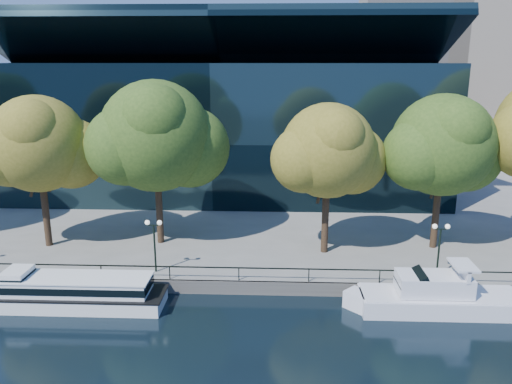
{
  "coord_description": "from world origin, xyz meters",
  "views": [
    {
      "loc": [
        2.62,
        -29.65,
        16.33
      ],
      "look_at": [
        1.03,
        8.0,
        6.31
      ],
      "focal_mm": 35.0,
      "sensor_mm": 36.0,
      "label": 1
    }
  ],
  "objects_px": {
    "cruiser_near": "(433,296)",
    "tree_3": "(330,153)",
    "tree_4": "(445,147)",
    "lamp_1": "(154,234)",
    "tree_2": "(158,139)",
    "lamp_2": "(440,238)",
    "tour_boat": "(68,291)",
    "tree_1": "(40,146)"
  },
  "relations": [
    {
      "from": "cruiser_near",
      "to": "tree_3",
      "type": "distance_m",
      "value": 13.04
    },
    {
      "from": "tree_4",
      "to": "lamp_1",
      "type": "relative_size",
      "value": 3.18
    },
    {
      "from": "tree_2",
      "to": "tree_3",
      "type": "xyz_separation_m",
      "value": [
        13.93,
        -1.59,
        -0.79
      ]
    },
    {
      "from": "lamp_2",
      "to": "tree_4",
      "type": "bearing_deg",
      "value": 74.12
    },
    {
      "from": "tour_boat",
      "to": "tree_4",
      "type": "distance_m",
      "value": 30.38
    },
    {
      "from": "tree_3",
      "to": "lamp_1",
      "type": "distance_m",
      "value": 14.81
    },
    {
      "from": "tree_2",
      "to": "tree_4",
      "type": "bearing_deg",
      "value": -0.39
    },
    {
      "from": "tour_boat",
      "to": "tree_4",
      "type": "xyz_separation_m",
      "value": [
        27.56,
        9.64,
        8.42
      ]
    },
    {
      "from": "lamp_2",
      "to": "tree_3",
      "type": "bearing_deg",
      "value": 149.38
    },
    {
      "from": "tree_4",
      "to": "lamp_1",
      "type": "height_order",
      "value": "tree_4"
    },
    {
      "from": "tree_4",
      "to": "lamp_2",
      "type": "distance_m",
      "value": 8.3
    },
    {
      "from": "tour_boat",
      "to": "lamp_1",
      "type": "bearing_deg",
      "value": 35.56
    },
    {
      "from": "tree_3",
      "to": "cruiser_near",
      "type": "bearing_deg",
      "value": -50.79
    },
    {
      "from": "tour_boat",
      "to": "tree_4",
      "type": "bearing_deg",
      "value": 19.29
    },
    {
      "from": "tree_4",
      "to": "lamp_1",
      "type": "xyz_separation_m",
      "value": [
        -22.38,
        -5.94,
        -5.54
      ]
    },
    {
      "from": "lamp_2",
      "to": "tree_1",
      "type": "bearing_deg",
      "value": 170.84
    },
    {
      "from": "tree_1",
      "to": "lamp_2",
      "type": "bearing_deg",
      "value": -9.16
    },
    {
      "from": "cruiser_near",
      "to": "tree_2",
      "type": "relative_size",
      "value": 0.85
    },
    {
      "from": "cruiser_near",
      "to": "tree_4",
      "type": "height_order",
      "value": "tree_4"
    },
    {
      "from": "tree_2",
      "to": "lamp_2",
      "type": "height_order",
      "value": "tree_2"
    },
    {
      "from": "tree_1",
      "to": "tree_2",
      "type": "relative_size",
      "value": 0.91
    },
    {
      "from": "lamp_2",
      "to": "lamp_1",
      "type": "bearing_deg",
      "value": 180.0
    },
    {
      "from": "tree_3",
      "to": "lamp_2",
      "type": "bearing_deg",
      "value": -30.62
    },
    {
      "from": "tree_1",
      "to": "lamp_2",
      "type": "height_order",
      "value": "tree_1"
    },
    {
      "from": "tree_1",
      "to": "lamp_1",
      "type": "height_order",
      "value": "tree_1"
    },
    {
      "from": "tree_1",
      "to": "lamp_1",
      "type": "distance_m",
      "value": 12.69
    },
    {
      "from": "tree_1",
      "to": "lamp_1",
      "type": "relative_size",
      "value": 3.14
    },
    {
      "from": "tree_2",
      "to": "tree_3",
      "type": "bearing_deg",
      "value": -6.53
    },
    {
      "from": "cruiser_near",
      "to": "lamp_2",
      "type": "bearing_deg",
      "value": 70.07
    },
    {
      "from": "tree_2",
      "to": "lamp_2",
      "type": "xyz_separation_m",
      "value": [
        21.54,
        -6.1,
        -6.08
      ]
    },
    {
      "from": "cruiser_near",
      "to": "lamp_2",
      "type": "relative_size",
      "value": 2.91
    },
    {
      "from": "tree_2",
      "to": "lamp_2",
      "type": "relative_size",
      "value": 3.44
    },
    {
      "from": "tree_4",
      "to": "lamp_2",
      "type": "xyz_separation_m",
      "value": [
        -1.69,
        -5.94,
        -5.54
      ]
    },
    {
      "from": "cruiser_near",
      "to": "lamp_1",
      "type": "distance_m",
      "value": 19.98
    },
    {
      "from": "cruiser_near",
      "to": "tree_4",
      "type": "distance_m",
      "value": 12.9
    },
    {
      "from": "tree_2",
      "to": "tree_4",
      "type": "distance_m",
      "value": 23.24
    },
    {
      "from": "lamp_1",
      "to": "tree_1",
      "type": "bearing_deg",
      "value": 154.02
    },
    {
      "from": "tree_3",
      "to": "tree_4",
      "type": "height_order",
      "value": "tree_4"
    },
    {
      "from": "cruiser_near",
      "to": "tree_2",
      "type": "bearing_deg",
      "value": 155.09
    },
    {
      "from": "tree_3",
      "to": "lamp_1",
      "type": "xyz_separation_m",
      "value": [
        -13.08,
        -4.51,
        -5.29
      ]
    },
    {
      "from": "tree_1",
      "to": "tree_2",
      "type": "bearing_deg",
      "value": 6.74
    },
    {
      "from": "tree_4",
      "to": "tree_1",
      "type": "bearing_deg",
      "value": -178.33
    }
  ]
}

